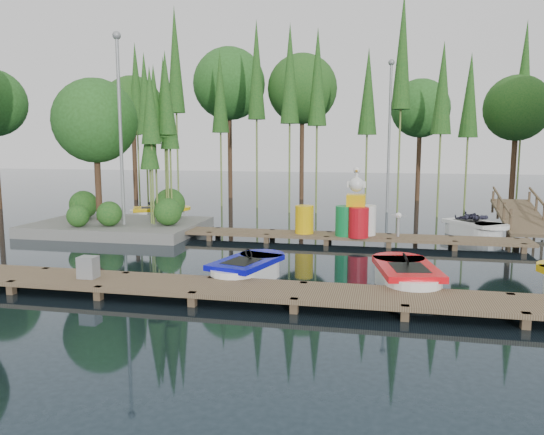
% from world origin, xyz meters
% --- Properties ---
extents(ground_plane, '(90.00, 90.00, 0.00)m').
position_xyz_m(ground_plane, '(0.00, 0.00, 0.00)').
color(ground_plane, '#1B2832').
extents(near_dock, '(18.00, 1.50, 0.50)m').
position_xyz_m(near_dock, '(0.00, -4.50, 0.23)').
color(near_dock, brown).
rests_on(near_dock, ground).
extents(far_dock, '(15.00, 1.20, 0.50)m').
position_xyz_m(far_dock, '(1.00, 2.50, 0.23)').
color(far_dock, brown).
rests_on(far_dock, ground).
extents(island, '(6.20, 4.20, 6.75)m').
position_xyz_m(island, '(-6.30, 3.29, 3.18)').
color(island, slate).
rests_on(island, ground).
extents(tree_screen, '(34.42, 18.53, 10.31)m').
position_xyz_m(tree_screen, '(-2.04, 10.60, 6.12)').
color(tree_screen, '#482F1E').
rests_on(tree_screen, ground).
extents(lamp_island, '(0.30, 0.30, 7.25)m').
position_xyz_m(lamp_island, '(-5.50, 2.50, 4.26)').
color(lamp_island, gray).
rests_on(lamp_island, ground).
extents(lamp_rear, '(0.30, 0.30, 7.25)m').
position_xyz_m(lamp_rear, '(4.00, 11.00, 4.26)').
color(lamp_rear, gray).
rests_on(lamp_rear, ground).
extents(ramp, '(1.50, 3.94, 1.49)m').
position_xyz_m(ramp, '(9.00, 6.50, 0.59)').
color(ramp, brown).
rests_on(ramp, ground).
extents(boat_blue, '(1.79, 2.76, 0.86)m').
position_xyz_m(boat_blue, '(0.59, -2.89, 0.25)').
color(boat_blue, white).
rests_on(boat_blue, ground).
extents(boat_red, '(1.74, 2.96, 0.94)m').
position_xyz_m(boat_red, '(4.40, -2.90, 0.27)').
color(boat_red, white).
rests_on(boat_red, ground).
extents(boat_yellow_far, '(2.89, 2.20, 1.32)m').
position_xyz_m(boat_yellow_far, '(-5.85, 6.32, 0.28)').
color(boat_yellow_far, white).
rests_on(boat_yellow_far, ground).
extents(boat_white_far, '(2.49, 2.75, 1.22)m').
position_xyz_m(boat_white_far, '(7.08, 4.91, 0.27)').
color(boat_white_far, white).
rests_on(boat_white_far, ground).
extents(utility_cabinet, '(0.41, 0.34, 0.50)m').
position_xyz_m(utility_cabinet, '(-2.75, -4.50, 0.55)').
color(utility_cabinet, gray).
rests_on(utility_cabinet, near_dock).
extents(yellow_barrel, '(0.64, 0.64, 0.95)m').
position_xyz_m(yellow_barrel, '(1.20, 2.50, 0.78)').
color(yellow_barrel, '#EBB70C').
rests_on(yellow_barrel, far_dock).
extents(drum_cluster, '(1.33, 1.21, 2.29)m').
position_xyz_m(drum_cluster, '(2.97, 2.34, 0.97)').
color(drum_cluster, '#0E7E38').
rests_on(drum_cluster, far_dock).
extents(seagull_post, '(0.50, 0.27, 0.80)m').
position_xyz_m(seagull_post, '(4.33, 2.50, 0.84)').
color(seagull_post, gray).
rests_on(seagull_post, far_dock).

